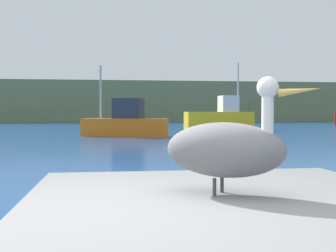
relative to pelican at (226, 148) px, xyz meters
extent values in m
cube|color=#6B7A51|center=(-0.70, 63.68, 1.86)|extent=(140.00, 12.81, 5.88)
cube|color=gray|center=(-0.01, 0.01, -0.72)|extent=(3.12, 2.92, 0.70)
ellipsoid|color=slate|center=(-0.01, 0.01, -0.02)|extent=(1.08, 0.96, 0.44)
cylinder|color=white|center=(0.27, -0.19, 0.24)|extent=(0.09, 0.09, 0.37)
sphere|color=white|center=(0.27, -0.19, 0.47)|extent=(0.17, 0.17, 0.17)
cone|color=gold|center=(0.46, -0.32, 0.44)|extent=(0.28, 0.22, 0.09)
cylinder|color=#4C4742|center=(0.00, 0.11, -0.30)|extent=(0.03, 0.03, 0.14)
cylinder|color=#4C4742|center=(-0.10, -0.03, -0.30)|extent=(0.03, 0.03, 0.14)
cube|color=yellow|center=(7.66, 30.23, -0.37)|extent=(5.39, 1.98, 1.42)
cube|color=silver|center=(8.46, 30.26, 0.98)|extent=(1.39, 1.60, 1.29)
cylinder|color=#B2B2B2|center=(9.26, 30.29, 2.32)|extent=(0.12, 0.12, 3.96)
cylinder|color=#3F382D|center=(10.22, 30.32, 0.69)|extent=(0.10, 0.10, 0.70)
cube|color=orange|center=(-0.09, 21.47, -0.57)|extent=(5.03, 2.96, 1.02)
cube|color=#2D333D|center=(0.12, 21.40, 0.51)|extent=(1.90, 1.64, 1.15)
cylinder|color=#B2B2B2|center=(-1.46, 21.97, 1.47)|extent=(0.12, 0.12, 3.06)
camera|label=1|loc=(-0.91, -3.31, 0.28)|focal=46.16mm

